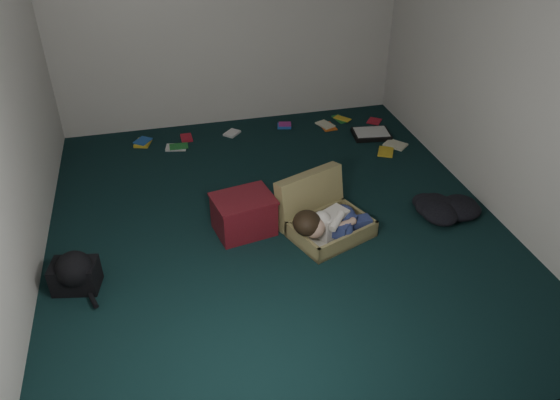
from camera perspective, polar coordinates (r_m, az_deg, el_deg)
name	(u,v)px	position (r m, az deg, el deg)	size (l,w,h in m)	color
floor	(276,223)	(4.97, -0.42, -2.44)	(4.50, 4.50, 0.00)	black
wall_back	(228,14)	(6.44, -5.49, 18.81)	(4.50, 4.50, 0.00)	silver
wall_front	(394,274)	(2.51, 11.85, -7.62)	(4.50, 4.50, 0.00)	silver
wall_left	(0,114)	(4.37, -27.21, 7.96)	(4.50, 4.50, 0.00)	silver
wall_right	(503,67)	(5.16, 22.24, 12.78)	(4.50, 4.50, 0.00)	silver
suitcase	(322,215)	(4.83, 4.41, -1.61)	(0.86, 0.85, 0.49)	#968953
person	(330,222)	(4.68, 5.29, -2.34)	(0.74, 0.38, 0.30)	white
maroon_bin	(244,214)	(4.79, -3.81, -1.50)	(0.58, 0.49, 0.35)	maroon
backpack	(75,275)	(4.51, -20.63, -7.32)	(0.43, 0.34, 0.26)	black
clothing_pile	(448,205)	(5.32, 17.14, -0.48)	(0.47, 0.39, 0.15)	black
paper_tray	(371,134)	(6.55, 9.51, 6.83)	(0.46, 0.37, 0.06)	black
book_scatter	(293,134)	(6.49, 1.38, 6.86)	(3.02, 1.14, 0.02)	yellow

